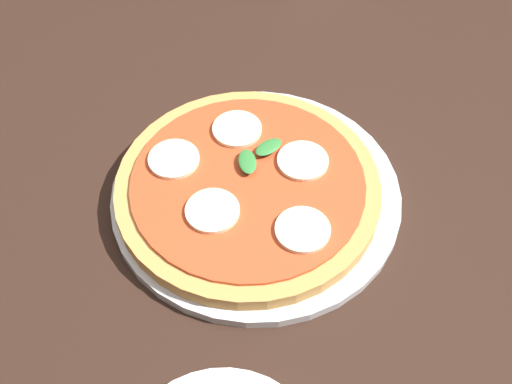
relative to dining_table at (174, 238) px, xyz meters
name	(u,v)px	position (x,y,z in m)	size (l,w,h in m)	color
dining_table	(174,238)	(0.00, 0.00, 0.00)	(1.44, 0.99, 0.74)	black
serving_tray	(256,194)	(0.09, -0.06, 0.10)	(0.33, 0.33, 0.01)	silver
pizza	(248,187)	(0.08, -0.06, 0.12)	(0.30, 0.30, 0.03)	tan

